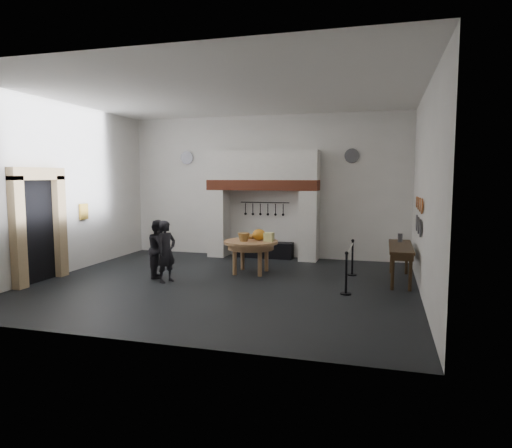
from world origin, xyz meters
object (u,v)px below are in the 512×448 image
(work_table, at_px, (251,242))
(barrier_post_far, at_px, (352,258))
(iron_range, at_px, (263,250))
(visitor_near, at_px, (166,251))
(barrier_post_near, at_px, (346,274))
(visitor_far, at_px, (159,249))
(side_table, at_px, (401,247))

(work_table, xyz_separation_m, barrier_post_far, (2.64, 0.43, -0.39))
(iron_range, bearing_deg, visitor_near, -110.07)
(visitor_near, xyz_separation_m, barrier_post_far, (4.34, 1.98, -0.31))
(barrier_post_near, xyz_separation_m, barrier_post_far, (0.00, 2.00, 0.00))
(visitor_far, height_order, barrier_post_near, visitor_far)
(work_table, xyz_separation_m, visitor_far, (-2.10, -1.15, -0.10))
(iron_range, xyz_separation_m, barrier_post_near, (2.92, -3.91, 0.20))
(side_table, bearing_deg, work_table, -179.19)
(visitor_near, bearing_deg, visitor_far, 67.07)
(visitor_far, bearing_deg, side_table, -97.48)
(iron_range, xyz_separation_m, barrier_post_far, (2.92, -1.91, 0.20))
(work_table, distance_m, visitor_far, 2.40)
(visitor_far, xyz_separation_m, barrier_post_near, (4.74, -0.42, -0.29))
(work_table, xyz_separation_m, visitor_near, (-1.70, -1.55, -0.08))
(work_table, height_order, side_table, side_table)
(work_table, bearing_deg, side_table, 0.81)
(side_table, height_order, barrier_post_far, same)
(side_table, bearing_deg, iron_range, 150.84)
(barrier_post_far, bearing_deg, work_table, -170.72)
(iron_range, bearing_deg, work_table, -83.23)
(work_table, relative_size, visitor_near, 0.96)
(side_table, height_order, barrier_post_near, same)
(visitor_near, bearing_deg, barrier_post_near, -68.14)
(iron_range, height_order, visitor_near, visitor_near)
(visitor_far, height_order, barrier_post_far, visitor_far)
(barrier_post_near, distance_m, barrier_post_far, 2.00)
(iron_range, bearing_deg, side_table, -29.16)
(visitor_near, relative_size, barrier_post_near, 1.69)
(visitor_near, height_order, barrier_post_far, visitor_near)
(side_table, distance_m, barrier_post_near, 2.05)
(visitor_far, bearing_deg, barrier_post_near, -114.01)
(iron_range, bearing_deg, visitor_far, -117.54)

